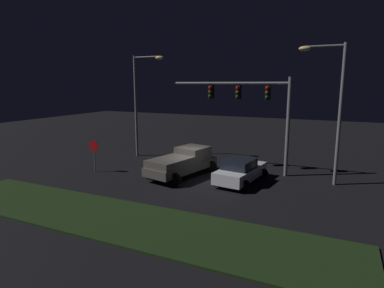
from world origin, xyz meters
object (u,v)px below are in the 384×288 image
at_px(stop_sign, 94,150).
at_px(street_lamp_left, 141,94).
at_px(car_sedan, 240,171).
at_px(street_lamp_right, 332,98).
at_px(traffic_signal_gantry, 252,101).
at_px(pickup_truck, 184,161).

bearing_deg(stop_sign, street_lamp_left, 87.69).
relative_size(car_sedan, street_lamp_right, 0.55).
bearing_deg(car_sedan, traffic_signal_gantry, 10.16).
xyz_separation_m(car_sedan, stop_sign, (-9.87, -1.94, 0.82)).
distance_m(traffic_signal_gantry, street_lamp_right, 5.02).
distance_m(pickup_truck, car_sedan, 3.91).
height_order(street_lamp_left, stop_sign, street_lamp_left).
distance_m(car_sedan, street_lamp_left, 11.26).
bearing_deg(street_lamp_left, street_lamp_right, -6.76).
bearing_deg(street_lamp_right, traffic_signal_gantry, 171.87).
xyz_separation_m(street_lamp_left, street_lamp_right, (14.48, -1.72, 0.02)).
xyz_separation_m(pickup_truck, stop_sign, (-5.97, -1.86, 0.56)).
xyz_separation_m(traffic_signal_gantry, stop_sign, (-9.74, -4.63, -3.34)).
xyz_separation_m(pickup_truck, car_sedan, (3.90, 0.08, -0.26)).
distance_m(street_lamp_left, street_lamp_right, 14.58).
height_order(traffic_signal_gantry, street_lamp_right, street_lamp_right).
bearing_deg(street_lamp_left, car_sedan, -20.94).
bearing_deg(pickup_truck, car_sedan, -76.04).
bearing_deg(street_lamp_left, pickup_truck, -33.30).
xyz_separation_m(pickup_truck, traffic_signal_gantry, (3.77, 2.76, 3.90)).
bearing_deg(stop_sign, street_lamp_right, 14.92).
distance_m(pickup_truck, traffic_signal_gantry, 6.09).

